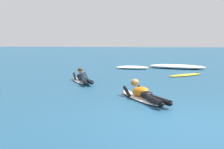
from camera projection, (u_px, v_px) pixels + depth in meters
ground_plane at (167, 72)px, 16.04m from camera, size 120.00×120.00×0.00m
surfer_near at (143, 95)px, 8.52m from camera, size 1.56×2.62×0.53m
surfer_far at (83, 78)px, 12.18m from camera, size 1.39×2.56×0.55m
drifting_surfboard at (186, 75)px, 14.38m from camera, size 1.82×1.86×0.16m
whitewater_front at (132, 67)px, 17.79m from camera, size 1.95×1.28×0.16m
whitewater_mid_left at (177, 67)px, 17.90m from camera, size 3.36×2.15×0.23m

